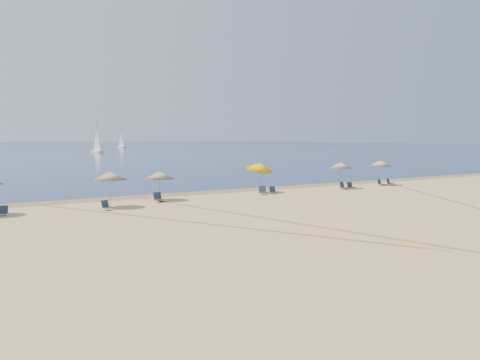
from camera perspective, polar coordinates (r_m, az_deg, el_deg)
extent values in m
plane|color=tan|center=(26.47, 23.80, -5.95)|extent=(160.00, 160.00, 0.00)
plane|color=olive|center=(44.41, -2.74, -1.29)|extent=(500.00, 500.00, 0.00)
cylinder|color=gray|center=(35.28, -14.24, -1.17)|extent=(0.05, 0.05, 2.31)
cone|color=beige|center=(35.20, -14.27, 0.46)|extent=(2.31, 2.31, 0.55)
sphere|color=gray|center=(35.17, -14.28, 0.95)|extent=(0.08, 0.08, 0.08)
cylinder|color=gray|center=(38.47, -8.93, -0.77)|extent=(0.05, 0.05, 2.06)
cone|color=beige|center=(38.39, -8.95, 0.54)|extent=(2.27, 2.27, 0.55)
sphere|color=gray|center=(38.37, -8.95, 0.98)|extent=(0.08, 0.08, 0.08)
cylinder|color=gray|center=(43.03, 2.35, 0.10)|extent=(0.05, 0.65, 2.39)
cone|color=yellow|center=(43.17, 2.16, 1.51)|extent=(2.27, 2.33, 1.09)
sphere|color=gray|center=(43.15, 2.16, 1.90)|extent=(0.08, 0.08, 0.08)
cylinder|color=gray|center=(47.64, 11.09, 0.42)|extent=(0.05, 0.06, 2.29)
cone|color=beige|center=(47.57, 11.11, 1.62)|extent=(2.14, 2.14, 0.56)
sphere|color=gray|center=(47.56, 11.12, 1.98)|extent=(0.08, 0.08, 0.08)
cylinder|color=gray|center=(51.79, 15.34, 0.70)|extent=(0.05, 0.05, 2.31)
cone|color=beige|center=(51.73, 15.37, 1.81)|extent=(2.28, 2.28, 0.55)
sphere|color=gray|center=(51.71, 15.38, 2.14)|extent=(0.08, 0.08, 0.08)
cube|color=#1A252C|center=(34.10, -24.85, -3.36)|extent=(0.65, 0.65, 0.05)
cube|color=#1A252C|center=(34.30, -24.75, -2.94)|extent=(0.53, 0.36, 0.44)
cylinder|color=#A5A5AD|center=(33.99, -25.13, -3.53)|extent=(0.02, 0.02, 0.16)
cylinder|color=#A5A5AD|center=(33.88, -24.48, -3.53)|extent=(0.02, 0.02, 0.16)
cube|color=#1A252C|center=(34.27, -14.48, -3.00)|extent=(0.70, 0.70, 0.05)
cube|color=#1A252C|center=(34.44, -14.76, -2.57)|extent=(0.57, 0.38, 0.48)
cylinder|color=#A5A5AD|center=(33.96, -14.65, -3.22)|extent=(0.02, 0.02, 0.18)
cylinder|color=#A5A5AD|center=(34.24, -14.10, -3.14)|extent=(0.02, 0.02, 0.18)
cube|color=#1A252C|center=(37.66, -8.96, -2.17)|extent=(0.64, 0.64, 0.05)
cube|color=#1A252C|center=(37.88, -9.17, -1.74)|extent=(0.61, 0.27, 0.53)
cylinder|color=#A5A5AD|center=(37.36, -9.14, -2.38)|extent=(0.03, 0.03, 0.19)
cylinder|color=#A5A5AD|center=(37.58, -8.51, -2.33)|extent=(0.03, 0.03, 0.19)
cube|color=#1A252C|center=(41.99, 2.58, -1.39)|extent=(0.76, 0.76, 0.05)
cube|color=#1A252C|center=(42.24, 2.50, -1.01)|extent=(0.62, 0.42, 0.52)
cylinder|color=#A5A5AD|center=(41.78, 2.43, -1.56)|extent=(0.03, 0.03, 0.19)
cylinder|color=#A5A5AD|center=(41.88, 3.06, -1.54)|extent=(0.03, 0.03, 0.19)
cube|color=#1A252C|center=(42.55, 3.77, -1.34)|extent=(0.58, 0.58, 0.05)
cube|color=#1A252C|center=(42.75, 3.61, -1.01)|extent=(0.54, 0.26, 0.46)
cylinder|color=#A5A5AD|center=(42.31, 3.67, -1.49)|extent=(0.02, 0.02, 0.17)
cylinder|color=#A5A5AD|center=(42.51, 4.16, -1.47)|extent=(0.02, 0.02, 0.17)
cube|color=#1A252C|center=(47.01, 11.51, -0.82)|extent=(0.68, 0.68, 0.05)
cube|color=#1A252C|center=(47.14, 11.24, -0.50)|extent=(0.59, 0.33, 0.50)
cylinder|color=#A5A5AD|center=(46.69, 11.53, -0.97)|extent=(0.02, 0.02, 0.18)
cylinder|color=#A5A5AD|center=(47.06, 11.83, -0.93)|extent=(0.02, 0.02, 0.18)
cube|color=#1A252C|center=(47.78, 12.23, -0.77)|extent=(0.58, 0.58, 0.05)
cube|color=#1A252C|center=(47.96, 12.07, -0.48)|extent=(0.53, 0.27, 0.45)
cylinder|color=#A5A5AD|center=(47.55, 12.18, -0.89)|extent=(0.02, 0.02, 0.16)
cylinder|color=#A5A5AD|center=(47.77, 12.58, -0.87)|extent=(0.02, 0.02, 0.16)
cube|color=#1A252C|center=(51.17, 15.44, -0.46)|extent=(0.65, 0.65, 0.05)
cube|color=#1A252C|center=(51.26, 15.19, -0.19)|extent=(0.55, 0.33, 0.46)
cylinder|color=#A5A5AD|center=(50.87, 15.50, -0.59)|extent=(0.02, 0.02, 0.17)
cylinder|color=#A5A5AD|center=(51.24, 15.70, -0.55)|extent=(0.02, 0.02, 0.17)
cube|color=#1A252C|center=(52.20, 16.38, -0.38)|extent=(0.66, 0.66, 0.05)
cube|color=#1A252C|center=(52.28, 16.13, -0.11)|extent=(0.56, 0.34, 0.47)
cylinder|color=#A5A5AD|center=(51.89, 16.44, -0.50)|extent=(0.02, 0.02, 0.17)
cylinder|color=#A5A5AD|center=(52.28, 16.62, -0.47)|extent=(0.02, 0.02, 0.17)
cube|color=white|center=(219.45, -13.02, 3.60)|extent=(2.20, 5.37, 0.57)
cylinder|color=gray|center=(219.41, -13.04, 4.57)|extent=(0.11, 0.11, 7.59)
cube|color=white|center=(155.48, -15.56, 3.08)|extent=(2.19, 5.92, 0.63)
cylinder|color=gray|center=(155.42, -15.60, 4.59)|extent=(0.13, 0.13, 8.41)
plane|color=tan|center=(30.21, 2.62, -4.23)|extent=(32.97, 32.97, 0.00)
plane|color=tan|center=(30.97, 1.15, -4.00)|extent=(32.97, 32.97, 0.00)
plane|color=tan|center=(38.25, 24.48, -2.73)|extent=(38.21, 38.21, 0.00)
plane|color=tan|center=(29.04, -5.87, -4.62)|extent=(37.35, 37.35, 0.00)
plane|color=tan|center=(29.72, -7.54, -4.42)|extent=(37.35, 37.35, 0.00)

